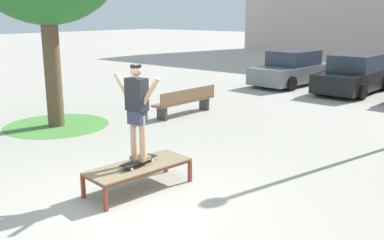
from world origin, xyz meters
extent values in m
plane|color=#B2AA9E|center=(0.00, 0.00, 0.00)|extent=(120.00, 120.00, 0.00)
cube|color=brown|center=(-0.75, 1.42, 0.19)|extent=(0.07, 0.07, 0.38)
cube|color=brown|center=(-0.05, 1.33, 0.19)|extent=(0.07, 0.07, 0.38)
cube|color=brown|center=(-0.98, -0.41, 0.19)|extent=(0.07, 0.07, 0.38)
cube|color=brown|center=(-0.29, -0.50, 0.19)|extent=(0.07, 0.07, 0.38)
cylinder|color=brown|center=(-0.86, 0.50, 0.41)|extent=(0.29, 1.89, 0.05)
cylinder|color=brown|center=(-0.17, 0.41, 0.41)|extent=(0.29, 1.89, 0.05)
cylinder|color=brown|center=(-0.40, 1.37, 0.41)|extent=(0.76, 0.15, 0.05)
cylinder|color=brown|center=(-0.63, -0.45, 0.41)|extent=(0.76, 0.15, 0.05)
cube|color=#847051|center=(-0.52, 0.46, 0.45)|extent=(1.00, 1.98, 0.03)
cube|color=black|center=(-0.51, 0.46, 0.54)|extent=(0.28, 0.82, 0.02)
cylinder|color=silver|center=(-0.62, 0.74, 0.49)|extent=(0.04, 0.06, 0.06)
cylinder|color=silver|center=(-0.47, 0.75, 0.49)|extent=(0.04, 0.06, 0.06)
cylinder|color=silver|center=(-0.56, 0.18, 0.49)|extent=(0.04, 0.06, 0.06)
cylinder|color=silver|center=(-0.41, 0.19, 0.49)|extent=(0.04, 0.06, 0.06)
cylinder|color=tan|center=(-0.61, 0.45, 0.96)|extent=(0.11, 0.11, 0.82)
cube|color=#99704C|center=(-0.62, 0.50, 0.59)|extent=(0.12, 0.25, 0.07)
cylinder|color=tan|center=(-0.42, 0.48, 0.96)|extent=(0.11, 0.11, 0.82)
cube|color=#99704C|center=(-0.42, 0.52, 0.59)|extent=(0.12, 0.25, 0.07)
cube|color=#33384C|center=(-0.51, 0.46, 1.34)|extent=(0.32, 0.23, 0.24)
cube|color=#232328|center=(-0.51, 0.46, 1.74)|extent=(0.38, 0.26, 0.56)
cylinder|color=tan|center=(-0.81, 0.43, 1.81)|extent=(0.40, 0.12, 0.52)
cylinder|color=tan|center=(-0.22, 0.50, 1.81)|extent=(0.40, 0.12, 0.52)
sphere|color=tan|center=(-0.51, 0.46, 2.15)|extent=(0.20, 0.20, 0.20)
cylinder|color=black|center=(-0.51, 0.46, 2.22)|extent=(0.19, 0.19, 0.05)
cylinder|color=brown|center=(-5.65, 2.21, 1.61)|extent=(0.45, 0.45, 3.22)
cylinder|color=#519342|center=(-5.65, 2.21, 0.00)|extent=(2.90, 2.90, 0.01)
cube|color=slate|center=(-3.85, 12.92, 0.51)|extent=(2.12, 4.35, 0.70)
cube|color=#2D3847|center=(-3.83, 13.07, 1.18)|extent=(1.77, 2.25, 0.64)
cylinder|color=black|center=(-3.13, 11.54, 0.30)|extent=(0.28, 0.62, 0.60)
cylinder|color=black|center=(-4.83, 11.71, 0.30)|extent=(0.28, 0.62, 0.60)
cylinder|color=black|center=(-2.87, 14.13, 0.30)|extent=(0.28, 0.62, 0.60)
cylinder|color=black|center=(-4.56, 14.30, 0.30)|extent=(0.28, 0.62, 0.60)
cube|color=black|center=(-1.06, 12.77, 0.51)|extent=(1.87, 4.27, 0.70)
cube|color=#2D3847|center=(-1.05, 12.92, 1.18)|extent=(1.64, 2.16, 0.64)
cylinder|color=black|center=(-0.26, 11.43, 0.30)|extent=(0.24, 0.61, 0.60)
cylinder|color=black|center=(-1.96, 11.50, 0.30)|extent=(0.24, 0.61, 0.60)
cylinder|color=black|center=(-1.86, 14.10, 0.30)|extent=(0.24, 0.61, 0.60)
cube|color=brown|center=(-3.74, 5.52, 0.43)|extent=(0.56, 2.42, 0.06)
cube|color=brown|center=(-3.54, 5.51, 0.65)|extent=(0.16, 2.40, 0.36)
cube|color=#424247|center=(-3.79, 4.56, 0.20)|extent=(0.38, 0.10, 0.40)
cube|color=#424247|center=(-3.69, 6.48, 0.20)|extent=(0.38, 0.10, 0.40)
camera|label=1|loc=(4.85, -4.61, 3.08)|focal=40.83mm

